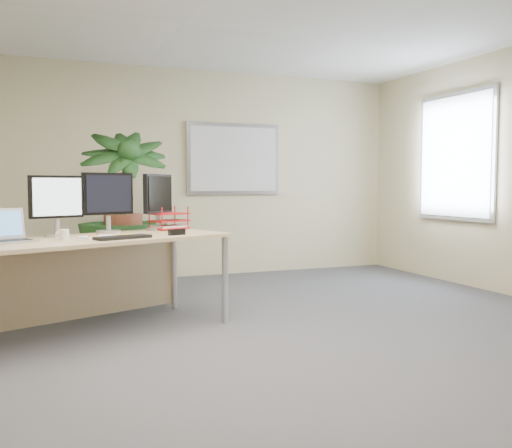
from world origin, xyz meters
name	(u,v)px	position (x,y,z in m)	size (l,w,h in m)	color
floor	(265,376)	(0.00, 0.00, 0.00)	(8.00, 8.00, 0.00)	#47484D
back_wall	(144,173)	(0.00, 4.00, 1.35)	(7.00, 0.04, 2.70)	beige
whiteboard	(234,159)	(1.20, 3.97, 1.55)	(1.30, 0.04, 0.95)	#A5A5AA
window	(455,157)	(3.47, 2.30, 1.55)	(0.04, 1.30, 1.55)	#A5A5AA
desk	(94,257)	(-0.88, 1.52, 0.62)	(2.23, 1.56, 0.79)	tan
floor_plant	(123,229)	(-0.45, 2.78, 0.75)	(0.84, 0.84, 1.50)	#153A17
monitor_left	(57,202)	(-1.16, 1.60, 1.07)	(0.43, 0.20, 0.49)	silver
monitor_right	(108,198)	(-0.72, 1.81, 1.09)	(0.45, 0.21, 0.52)	silver
monitor_dark	(158,198)	(-0.25, 1.97, 1.09)	(0.34, 0.38, 0.52)	silver
laptop	(5,234)	(-1.53, 1.26, 0.85)	(0.43, 0.40, 0.24)	silver
keyboard	(123,237)	(-0.69, 1.20, 0.80)	(0.44, 0.15, 0.02)	black
coffee_mug	(63,235)	(-1.13, 1.26, 0.83)	(0.11, 0.07, 0.08)	white
spiral_notebook	(98,237)	(-0.86, 1.40, 0.80)	(0.27, 0.20, 0.01)	silver
orange_pen	(94,235)	(-0.89, 1.39, 0.81)	(0.01, 0.01, 0.14)	#D56117
yellow_highlighter	(127,235)	(-0.62, 1.47, 0.80)	(0.02, 0.02, 0.12)	yellow
letter_tray	(169,222)	(-0.15, 1.97, 0.86)	(0.38, 0.34, 0.15)	red
stapler	(177,232)	(-0.23, 1.37, 0.82)	(0.15, 0.04, 0.05)	black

